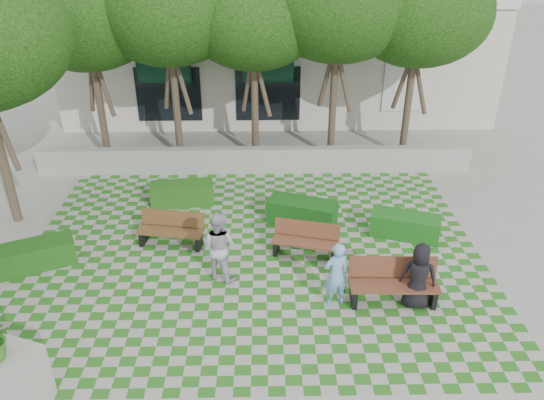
{
  "coord_description": "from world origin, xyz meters",
  "views": [
    {
      "loc": [
        0.27,
        -10.68,
        7.97
      ],
      "look_at": [
        0.5,
        1.5,
        1.4
      ],
      "focal_mm": 35.0,
      "sensor_mm": 36.0,
      "label": 1
    }
  ],
  "objects_px": {
    "planter_front": "(2,371)",
    "person_dark": "(418,276)",
    "hedge_midleft": "(182,193)",
    "person_blue": "(336,274)",
    "bench_west": "(171,230)",
    "hedge_west": "(36,255)",
    "hedge_east": "(405,226)",
    "hedge_midright": "(302,212)",
    "person_white": "(219,246)",
    "bench_east": "(393,283)",
    "bench_mid": "(306,241)"
  },
  "relations": [
    {
      "from": "bench_west",
      "to": "hedge_west",
      "type": "bearing_deg",
      "value": -153.57
    },
    {
      "from": "bench_mid",
      "to": "hedge_midleft",
      "type": "height_order",
      "value": "bench_mid"
    },
    {
      "from": "bench_east",
      "to": "hedge_midright",
      "type": "xyz_separation_m",
      "value": [
        -1.85,
        3.64,
        -0.17
      ]
    },
    {
      "from": "bench_west",
      "to": "person_white",
      "type": "relative_size",
      "value": 1.0
    },
    {
      "from": "person_white",
      "to": "person_blue",
      "type": "bearing_deg",
      "value": -177.13
    },
    {
      "from": "bench_mid",
      "to": "hedge_west",
      "type": "xyz_separation_m",
      "value": [
        -6.91,
        -0.39,
        -0.11
      ]
    },
    {
      "from": "hedge_midleft",
      "to": "person_blue",
      "type": "height_order",
      "value": "person_blue"
    },
    {
      "from": "hedge_midleft",
      "to": "person_dark",
      "type": "height_order",
      "value": "person_dark"
    },
    {
      "from": "bench_west",
      "to": "bench_mid",
      "type": "bearing_deg",
      "value": 0.72
    },
    {
      "from": "hedge_east",
      "to": "planter_front",
      "type": "height_order",
      "value": "planter_front"
    },
    {
      "from": "bench_west",
      "to": "hedge_midright",
      "type": "height_order",
      "value": "bench_west"
    },
    {
      "from": "hedge_east",
      "to": "hedge_midleft",
      "type": "bearing_deg",
      "value": 162.52
    },
    {
      "from": "bench_east",
      "to": "hedge_midright",
      "type": "height_order",
      "value": "bench_east"
    },
    {
      "from": "hedge_west",
      "to": "person_dark",
      "type": "distance_m",
      "value": 9.46
    },
    {
      "from": "bench_mid",
      "to": "person_blue",
      "type": "height_order",
      "value": "person_blue"
    },
    {
      "from": "bench_mid",
      "to": "person_white",
      "type": "xyz_separation_m",
      "value": [
        -2.19,
        -0.95,
        0.48
      ]
    },
    {
      "from": "hedge_midright",
      "to": "bench_east",
      "type": "bearing_deg",
      "value": -63.1
    },
    {
      "from": "bench_mid",
      "to": "bench_east",
      "type": "bearing_deg",
      "value": -31.25
    },
    {
      "from": "bench_mid",
      "to": "hedge_east",
      "type": "bearing_deg",
      "value": 32.08
    },
    {
      "from": "hedge_east",
      "to": "person_white",
      "type": "distance_m",
      "value": 5.4
    },
    {
      "from": "person_blue",
      "to": "person_dark",
      "type": "xyz_separation_m",
      "value": [
        1.85,
        -0.09,
        -0.0
      ]
    },
    {
      "from": "bench_mid",
      "to": "person_blue",
      "type": "xyz_separation_m",
      "value": [
        0.53,
        -2.02,
        0.39
      ]
    },
    {
      "from": "bench_west",
      "to": "hedge_midleft",
      "type": "distance_m",
      "value": 2.34
    },
    {
      "from": "hedge_east",
      "to": "planter_front",
      "type": "distance_m",
      "value": 10.34
    },
    {
      "from": "bench_west",
      "to": "person_blue",
      "type": "distance_m",
      "value": 4.9
    },
    {
      "from": "bench_west",
      "to": "hedge_west",
      "type": "xyz_separation_m",
      "value": [
        -3.31,
        -0.98,
        -0.12
      ]
    },
    {
      "from": "bench_west",
      "to": "person_white",
      "type": "bearing_deg",
      "value": -37.44
    },
    {
      "from": "person_blue",
      "to": "bench_mid",
      "type": "bearing_deg",
      "value": -91.86
    },
    {
      "from": "bench_east",
      "to": "hedge_midleft",
      "type": "bearing_deg",
      "value": 139.89
    },
    {
      "from": "planter_front",
      "to": "person_dark",
      "type": "distance_m",
      "value": 8.58
    },
    {
      "from": "bench_west",
      "to": "hedge_west",
      "type": "distance_m",
      "value": 3.45
    },
    {
      "from": "bench_west",
      "to": "hedge_east",
      "type": "relative_size",
      "value": 0.99
    },
    {
      "from": "hedge_midright",
      "to": "person_white",
      "type": "distance_m",
      "value": 3.5
    },
    {
      "from": "bench_mid",
      "to": "hedge_west",
      "type": "relative_size",
      "value": 0.96
    },
    {
      "from": "hedge_midleft",
      "to": "person_blue",
      "type": "distance_m",
      "value": 6.48
    },
    {
      "from": "bench_east",
      "to": "bench_west",
      "type": "distance_m",
      "value": 6.03
    },
    {
      "from": "bench_east",
      "to": "bench_mid",
      "type": "height_order",
      "value": "bench_east"
    },
    {
      "from": "bench_east",
      "to": "bench_west",
      "type": "bearing_deg",
      "value": 156.65
    },
    {
      "from": "hedge_west",
      "to": "person_white",
      "type": "height_order",
      "value": "person_white"
    },
    {
      "from": "bench_mid",
      "to": "hedge_west",
      "type": "distance_m",
      "value": 6.92
    },
    {
      "from": "bench_east",
      "to": "bench_mid",
      "type": "xyz_separation_m",
      "value": [
        -1.87,
        1.94,
        -0.08
      ]
    },
    {
      "from": "bench_east",
      "to": "planter_front",
      "type": "relative_size",
      "value": 1.04
    },
    {
      "from": "hedge_west",
      "to": "planter_front",
      "type": "bearing_deg",
      "value": -75.6
    },
    {
      "from": "bench_west",
      "to": "planter_front",
      "type": "height_order",
      "value": "planter_front"
    },
    {
      "from": "planter_front",
      "to": "person_white",
      "type": "bearing_deg",
      "value": 46.58
    },
    {
      "from": "hedge_midright",
      "to": "hedge_east",
      "type": "bearing_deg",
      "value": -15.92
    },
    {
      "from": "hedge_midright",
      "to": "hedge_west",
      "type": "height_order",
      "value": "hedge_midright"
    },
    {
      "from": "bench_mid",
      "to": "person_blue",
      "type": "distance_m",
      "value": 2.13
    },
    {
      "from": "bench_mid",
      "to": "hedge_midright",
      "type": "height_order",
      "value": "bench_mid"
    },
    {
      "from": "person_dark",
      "to": "planter_front",
      "type": "bearing_deg",
      "value": 32.81
    }
  ]
}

